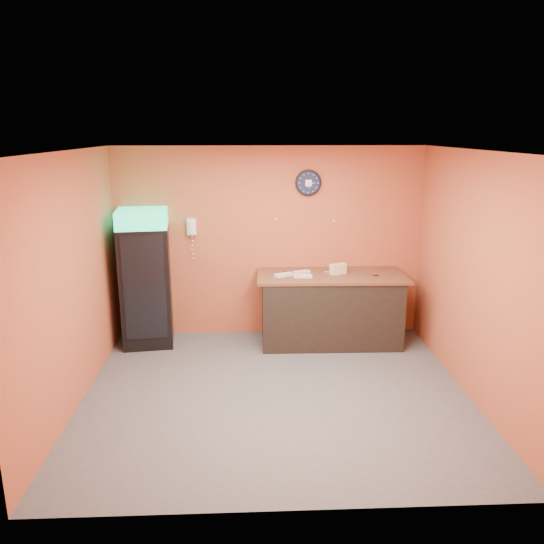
{
  "coord_description": "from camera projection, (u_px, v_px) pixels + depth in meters",
  "views": [
    {
      "loc": [
        -0.3,
        -5.66,
        3.01
      ],
      "look_at": [
        -0.02,
        0.6,
        1.33
      ],
      "focal_mm": 35.0,
      "sensor_mm": 36.0,
      "label": 1
    }
  ],
  "objects": [
    {
      "name": "wrapped_sandwich_mid",
      "position": [
        303.0,
        276.0,
        7.38
      ],
      "size": [
        0.26,
        0.12,
        0.04
      ],
      "primitive_type": "cube",
      "rotation": [
        0.0,
        0.0,
        -0.07
      ],
      "color": "silver",
      "rests_on": "butcher_paper"
    },
    {
      "name": "sub_roll_stack",
      "position": [
        338.0,
        269.0,
        7.53
      ],
      "size": [
        0.25,
        0.17,
        0.15
      ],
      "rotation": [
        0.0,
        0.0,
        0.41
      ],
      "color": "beige",
      "rests_on": "butcher_paper"
    },
    {
      "name": "wrapped_sandwich_left",
      "position": [
        284.0,
        275.0,
        7.44
      ],
      "size": [
        0.28,
        0.22,
        0.04
      ],
      "primitive_type": "cube",
      "rotation": [
        0.0,
        0.0,
        0.51
      ],
      "color": "silver",
      "rests_on": "butcher_paper"
    },
    {
      "name": "floor",
      "position": [
        276.0,
        393.0,
        6.26
      ],
      "size": [
        4.5,
        4.5,
        0.0
      ],
      "primitive_type": "plane",
      "color": "#47474C",
      "rests_on": "ground"
    },
    {
      "name": "ceiling",
      "position": [
        277.0,
        151.0,
        5.53
      ],
      "size": [
        4.5,
        4.0,
        0.02
      ],
      "primitive_type": "cube",
      "color": "white",
      "rests_on": "back_wall"
    },
    {
      "name": "left_wall",
      "position": [
        72.0,
        282.0,
        5.8
      ],
      "size": [
        0.02,
        4.0,
        2.8
      ],
      "primitive_type": "cube",
      "color": "#B74C33",
      "rests_on": "floor"
    },
    {
      "name": "butcher_paper",
      "position": [
        331.0,
        276.0,
        7.54
      ],
      "size": [
        2.13,
        0.95,
        0.04
      ],
      "primitive_type": "cube",
      "rotation": [
        0.0,
        0.0,
        -0.02
      ],
      "color": "brown",
      "rests_on": "prep_counter"
    },
    {
      "name": "right_wall",
      "position": [
        475.0,
        277.0,
        5.99
      ],
      "size": [
        0.02,
        4.0,
        2.8
      ],
      "primitive_type": "cube",
      "color": "#B74C33",
      "rests_on": "floor"
    },
    {
      "name": "back_wall",
      "position": [
        269.0,
        243.0,
        7.82
      ],
      "size": [
        4.5,
        0.02,
        2.8
      ],
      "primitive_type": "cube",
      "color": "#B74C33",
      "rests_on": "floor"
    },
    {
      "name": "wall_clock",
      "position": [
        308.0,
        183.0,
        7.59
      ],
      "size": [
        0.38,
        0.06,
        0.38
      ],
      "color": "black",
      "rests_on": "back_wall"
    },
    {
      "name": "wrapped_sandwich_right",
      "position": [
        301.0,
        272.0,
        7.58
      ],
      "size": [
        0.27,
        0.19,
        0.04
      ],
      "primitive_type": "cube",
      "rotation": [
        0.0,
        0.0,
        0.41
      ],
      "color": "silver",
      "rests_on": "butcher_paper"
    },
    {
      "name": "prep_counter",
      "position": [
        330.0,
        310.0,
        7.68
      ],
      "size": [
        1.98,
        0.9,
        0.98
      ],
      "primitive_type": "cube",
      "rotation": [
        0.0,
        0.0,
        -0.01
      ],
      "color": "black",
      "rests_on": "floor"
    },
    {
      "name": "wall_phone",
      "position": [
        192.0,
        227.0,
        7.66
      ],
      "size": [
        0.13,
        0.11,
        0.24
      ],
      "color": "white",
      "rests_on": "back_wall"
    },
    {
      "name": "kitchen_tool",
      "position": [
        335.0,
        270.0,
        7.63
      ],
      "size": [
        0.06,
        0.06,
        0.06
      ],
      "primitive_type": "cylinder",
      "color": "silver",
      "rests_on": "butcher_paper"
    },
    {
      "name": "beverage_cooler",
      "position": [
        145.0,
        280.0,
        7.48
      ],
      "size": [
        0.76,
        0.77,
        1.96
      ],
      "rotation": [
        0.0,
        0.0,
        0.12
      ],
      "color": "black",
      "rests_on": "floor"
    }
  ]
}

